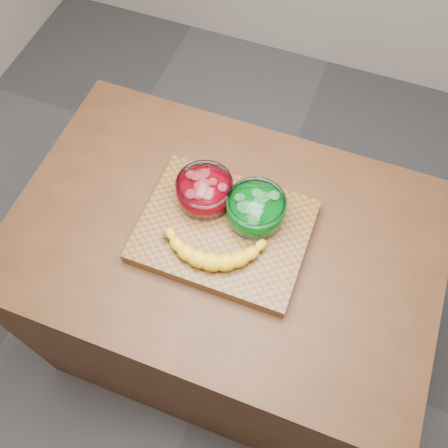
% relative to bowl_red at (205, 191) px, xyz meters
% --- Properties ---
extents(ground, '(3.50, 3.50, 0.00)m').
position_rel_bowl_red_xyz_m(ground, '(0.08, -0.07, -0.98)').
color(ground, '#4F4E53').
rests_on(ground, ground).
extents(counter, '(1.20, 0.80, 0.90)m').
position_rel_bowl_red_xyz_m(counter, '(0.08, -0.07, -0.53)').
color(counter, '#4E2C17').
rests_on(counter, ground).
extents(cutting_board, '(0.45, 0.35, 0.04)m').
position_rel_bowl_red_xyz_m(cutting_board, '(0.08, -0.07, -0.06)').
color(cutting_board, brown).
rests_on(cutting_board, counter).
extents(bowl_red, '(0.16, 0.16, 0.07)m').
position_rel_bowl_red_xyz_m(bowl_red, '(0.00, 0.00, 0.00)').
color(bowl_red, white).
rests_on(bowl_red, cutting_board).
extents(bowl_green, '(0.16, 0.16, 0.07)m').
position_rel_bowl_red_xyz_m(bowl_green, '(0.15, -0.01, 0.00)').
color(bowl_green, white).
rests_on(bowl_green, cutting_board).
extents(banana, '(0.30, 0.16, 0.04)m').
position_rel_bowl_red_xyz_m(banana, '(0.08, -0.14, -0.02)').
color(banana, yellow).
rests_on(banana, cutting_board).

